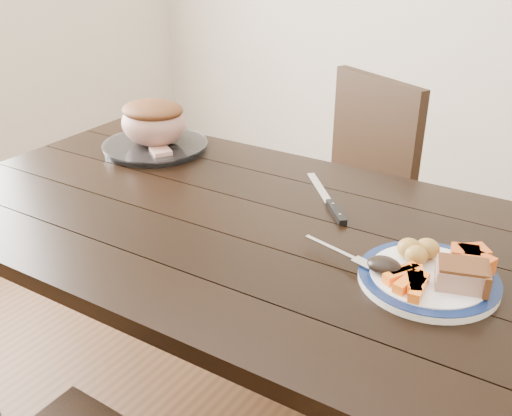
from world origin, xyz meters
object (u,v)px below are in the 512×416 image
Objects in this scene: serving_platter at (156,147)px; pork_slice at (461,276)px; dining_table at (235,247)px; roast_joint at (154,123)px; carving_knife at (332,205)px; chair_far at (346,192)px; fork at (343,254)px; dinner_plate at (428,279)px.

pork_slice is (1.04, -0.26, 0.03)m from serving_platter.
pork_slice is at bearing -2.50° from dining_table.
serving_platter is at bearing 0.00° from roast_joint.
serving_platter is 1.32× the size of carving_knife.
chair_far is 0.89m from fork.
chair_far is (-0.03, 0.73, -0.13)m from dining_table.
dinner_plate is 1.58× the size of fork.
dining_table is 0.54m from serving_platter.
serving_platter is at bearing 165.59° from dinner_plate.
chair_far is at bearing 128.15° from pork_slice.
serving_platter is (-0.45, -0.50, 0.23)m from chair_far.
serving_platter is 3.49× the size of pork_slice.
chair_far is 9.98× the size of pork_slice.
pork_slice is at bearing 17.23° from fork.
chair_far is 1.00m from pork_slice.
chair_far is 3.77× the size of carving_knife.
dinner_plate reaches higher than carving_knife.
dining_table is at bearing -25.79° from serving_platter.
chair_far reaches higher than pork_slice.
chair_far is 0.95m from dinner_plate.
chair_far reaches higher than roast_joint.
roast_joint reaches higher than serving_platter.
fork is 0.83× the size of roast_joint.
serving_platter is at bearing 154.21° from dining_table.
fork is at bearing -19.17° from serving_platter.
fork is (0.35, -0.78, 0.25)m from chair_far.
carving_knife is at bearing 44.03° from dining_table.
roast_joint reaches higher than pork_slice.
pork_slice is 0.43m from carving_knife.
fork reaches higher than carving_knife.
carving_knife reaches higher than dining_table.
dining_table is 0.27m from carving_knife.
dinner_plate is 1.01m from serving_platter.
dining_table is at bearing -176.26° from fork.
fork is at bearing 139.15° from chair_far.
carving_knife is (-0.32, 0.19, -0.00)m from dinner_plate.
pork_slice is (0.56, -0.02, 0.13)m from dining_table.
fork is at bearing -19.17° from roast_joint.
dining_table is 6.64× the size of carving_knife.
dinner_plate is (0.50, -0.02, 0.10)m from dining_table.
chair_far is 0.64m from carving_knife.
serving_platter is at bearing 72.62° from chair_far.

